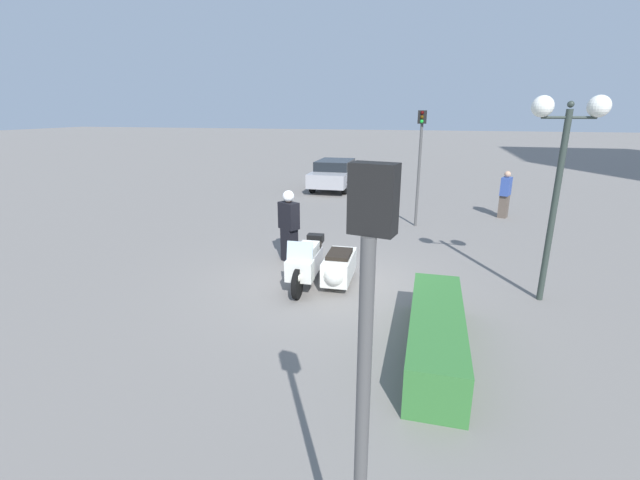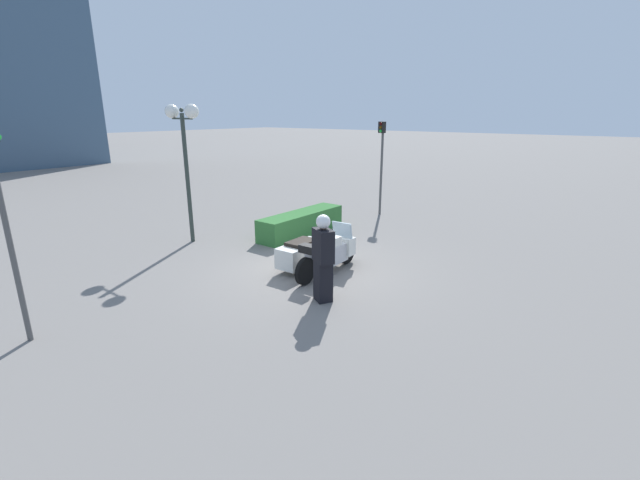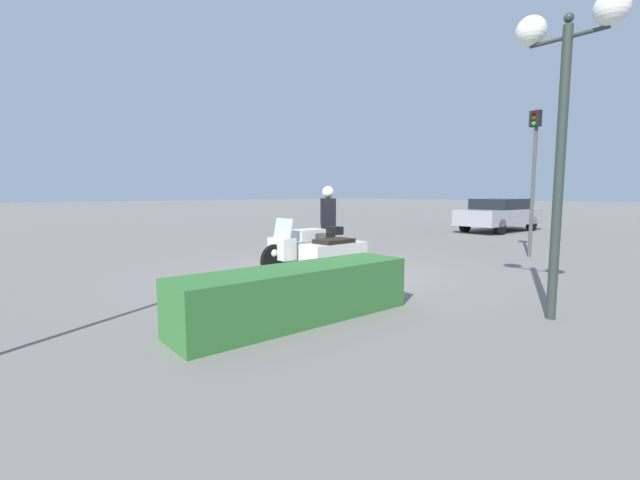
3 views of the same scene
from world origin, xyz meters
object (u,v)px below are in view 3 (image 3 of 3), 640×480
at_px(police_motorcycle, 318,251).
at_px(parked_car_background, 499,214).
at_px(twin_lamp_post, 566,70).
at_px(traffic_light_far, 534,163).
at_px(officer_rider, 328,221).
at_px(hedge_bush_curbside, 297,294).

height_order(police_motorcycle, parked_car_background, parked_car_background).
height_order(police_motorcycle, twin_lamp_post, twin_lamp_post).
distance_m(police_motorcycle, traffic_light_far, 6.25).
distance_m(officer_rider, parked_car_background, 10.77).
bearing_deg(hedge_bush_curbside, police_motorcycle, -133.87).
xyz_separation_m(officer_rider, hedge_bush_curbside, (3.64, 3.63, -0.61)).
relative_size(officer_rider, traffic_light_far, 0.49).
distance_m(hedge_bush_curbside, parked_car_background, 15.14).
relative_size(traffic_light_far, parked_car_background, 0.84).
xyz_separation_m(hedge_bush_curbside, traffic_light_far, (-7.98, -0.63, 2.07)).
height_order(police_motorcycle, traffic_light_far, traffic_light_far).
distance_m(twin_lamp_post, traffic_light_far, 6.03).
bearing_deg(parked_car_background, twin_lamp_post, -149.74).
distance_m(officer_rider, hedge_bush_curbside, 5.18).
distance_m(hedge_bush_curbside, twin_lamp_post, 4.42).
xyz_separation_m(traffic_light_far, parked_car_background, (-6.37, -4.19, -1.67)).
height_order(officer_rider, twin_lamp_post, twin_lamp_post).
relative_size(officer_rider, twin_lamp_post, 0.46).
height_order(hedge_bush_curbside, parked_car_background, parked_car_background).
bearing_deg(police_motorcycle, hedge_bush_curbside, 44.29).
relative_size(hedge_bush_curbside, traffic_light_far, 0.90).
bearing_deg(police_motorcycle, parked_car_background, -170.48).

